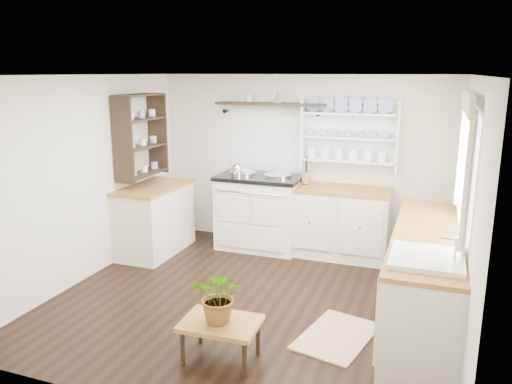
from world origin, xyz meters
The scene contains 19 objects.
floor centered at (0.00, 0.00, 0.00)m, with size 4.00×3.80×0.01m, color black.
wall_back centered at (0.00, 1.90, 1.15)m, with size 4.00×0.02×2.30m, color beige.
wall_right centered at (2.00, 0.00, 1.15)m, with size 0.02×3.80×2.30m, color beige.
wall_left centered at (-2.00, 0.00, 1.15)m, with size 0.02×3.80×2.30m, color beige.
ceiling centered at (0.00, 0.00, 2.30)m, with size 4.00×3.80×0.01m, color white.
window centered at (1.95, 0.15, 1.56)m, with size 0.08×1.55×1.22m.
aga_cooker centered at (-0.47, 1.57, 0.51)m, with size 1.12×0.77×1.03m.
back_cabinets centered at (0.60, 1.60, 0.46)m, with size 1.27×0.63×0.90m.
right_cabinets centered at (1.70, 0.10, 0.46)m, with size 0.62×2.43×0.90m.
belfast_sink centered at (1.70, -0.65, 0.80)m, with size 0.55×0.60×0.45m.
left_cabinets centered at (-1.70, 0.90, 0.46)m, with size 0.62×1.13×0.90m.
plate_rack centered at (0.65, 1.86, 1.56)m, with size 1.20×0.22×0.90m.
high_shelf centered at (-0.40, 1.78, 1.91)m, with size 1.50×0.29×0.16m.
left_shelving centered at (-1.84, 0.90, 1.55)m, with size 0.28×0.80×1.05m, color black.
kettle centered at (-0.75, 1.45, 1.04)m, with size 0.18×0.18×0.22m, color silver, non-canonical shape.
utensil_crock centered at (0.12, 1.68, 0.98)m, with size 0.13×0.13×0.15m, color #9B6A38.
center_table centered at (0.16, -1.14, 0.30)m, with size 0.65×0.48×0.34m.
potted_plant centered at (0.16, -1.14, 0.57)m, with size 0.41×0.35×0.45m, color #3F7233.
floor_rug centered at (0.99, -0.46, 0.01)m, with size 0.55×0.85×0.02m, color #8C6F51.
Camera 1 is at (1.71, -4.53, 2.33)m, focal length 35.00 mm.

